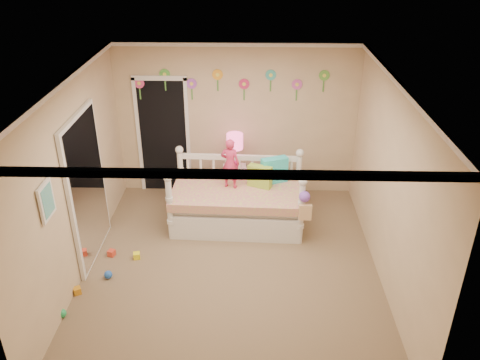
{
  "coord_description": "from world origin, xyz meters",
  "views": [
    {
      "loc": [
        0.26,
        -5.46,
        4.22
      ],
      "look_at": [
        0.1,
        0.6,
        1.05
      ],
      "focal_mm": 36.68,
      "sensor_mm": 36.0,
      "label": 1
    }
  ],
  "objects_px": {
    "daybed": "(237,193)",
    "child": "(230,164)",
    "table_lamp": "(235,145)",
    "nightstand": "(235,184)"
  },
  "relations": [
    {
      "from": "daybed",
      "to": "table_lamp",
      "type": "relative_size",
      "value": 3.44
    },
    {
      "from": "daybed",
      "to": "nightstand",
      "type": "height_order",
      "value": "daybed"
    },
    {
      "from": "daybed",
      "to": "table_lamp",
      "type": "distance_m",
      "value": 0.87
    },
    {
      "from": "daybed",
      "to": "child",
      "type": "bearing_deg",
      "value": 147.08
    },
    {
      "from": "daybed",
      "to": "nightstand",
      "type": "distance_m",
      "value": 0.76
    },
    {
      "from": "table_lamp",
      "to": "daybed",
      "type": "bearing_deg",
      "value": -85.2
    },
    {
      "from": "nightstand",
      "to": "table_lamp",
      "type": "height_order",
      "value": "table_lamp"
    },
    {
      "from": "nightstand",
      "to": "table_lamp",
      "type": "bearing_deg",
      "value": 85.1
    },
    {
      "from": "daybed",
      "to": "child",
      "type": "xyz_separation_m",
      "value": [
        -0.11,
        0.08,
        0.46
      ]
    },
    {
      "from": "daybed",
      "to": "child",
      "type": "height_order",
      "value": "child"
    }
  ]
}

